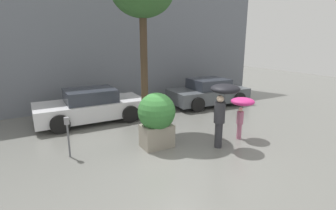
{
  "coord_description": "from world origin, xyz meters",
  "views": [
    {
      "loc": [
        -3.28,
        -5.86,
        3.25
      ],
      "look_at": [
        0.87,
        1.6,
        1.05
      ],
      "focal_mm": 28.0,
      "sensor_mm": 36.0,
      "label": 1
    }
  ],
  "objects": [
    {
      "name": "person_adult",
      "position": [
        1.77,
        -0.11,
        1.47
      ],
      "size": [
        0.87,
        0.87,
        1.94
      ],
      "rotation": [
        0.0,
        0.0,
        -0.15
      ],
      "color": "#2D2D33",
      "rests_on": "ground"
    },
    {
      "name": "parked_car_far",
      "position": [
        4.66,
        4.29,
        0.61
      ],
      "size": [
        3.93,
        2.21,
        1.3
      ],
      "rotation": [
        0.0,
        0.0,
        1.52
      ],
      "color": "#4C5156",
      "rests_on": "ground"
    },
    {
      "name": "planter_box",
      "position": [
        0.06,
        0.85,
        0.95
      ],
      "size": [
        1.13,
        1.13,
        1.69
      ],
      "color": "gray",
      "rests_on": "ground"
    },
    {
      "name": "person_child",
      "position": [
        2.8,
        0.13,
        1.12
      ],
      "size": [
        0.76,
        0.76,
        1.37
      ],
      "rotation": [
        0.0,
        0.0,
        0.28
      ],
      "color": "#B76684",
      "rests_on": "ground"
    },
    {
      "name": "building_facade",
      "position": [
        0.0,
        6.5,
        3.0
      ],
      "size": [
        18.0,
        0.3,
        6.0
      ],
      "color": "slate",
      "rests_on": "ground"
    },
    {
      "name": "ground_plane",
      "position": [
        0.0,
        0.0,
        0.0
      ],
      "size": [
        40.0,
        40.0,
        0.0
      ],
      "primitive_type": "plane",
      "color": "slate"
    },
    {
      "name": "parking_meter",
      "position": [
        -2.4,
        1.38,
        0.84
      ],
      "size": [
        0.14,
        0.14,
        1.17
      ],
      "color": "#595B60",
      "rests_on": "ground"
    },
    {
      "name": "parked_car_near",
      "position": [
        -1.06,
        4.43,
        0.61
      ],
      "size": [
        4.2,
        2.06,
        1.3
      ],
      "rotation": [
        0.0,
        0.0,
        1.57
      ],
      "color": "silver",
      "rests_on": "ground"
    }
  ]
}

